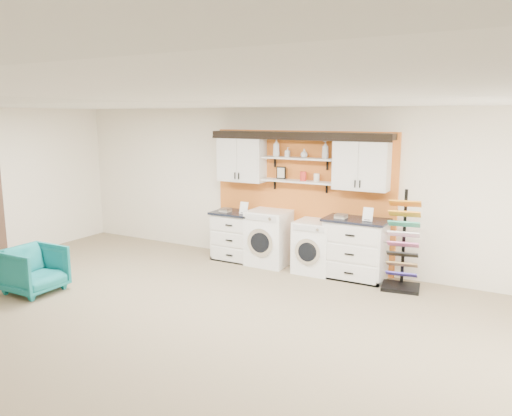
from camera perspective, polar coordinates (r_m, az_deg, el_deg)
The scene contains 22 objects.
floor at distance 6.04m, azimuth -11.11°, elevation -15.78°, with size 10.00×10.00×0.00m, color gray.
ceiling at distance 5.43m, azimuth -12.17°, elevation 11.81°, with size 10.00×10.00×0.00m, color white.
wall_back at distance 8.93m, azimuth 5.32°, elevation 2.38°, with size 10.00×10.00×0.00m, color #F1E6D0.
accent_panel at distance 8.93m, azimuth 5.21°, elevation 1.08°, with size 3.40×0.07×2.40m, color orange.
upper_cabinet_left at distance 9.21m, azimuth -1.63°, elevation 5.67°, with size 0.90×0.35×0.84m.
upper_cabinet_right at distance 8.29m, azimuth 11.98°, elevation 4.91°, with size 0.90×0.35×0.84m.
shelf_lower at distance 8.73m, azimuth 4.80°, elevation 3.06°, with size 1.32×0.28×0.03m, color silver.
shelf_upper at distance 8.69m, azimuth 4.84°, elevation 5.68°, with size 1.32×0.28×0.03m, color silver.
crown_molding at distance 8.68m, azimuth 4.92°, elevation 8.30°, with size 3.30×0.41×0.13m.
picture_frame at distance 8.91m, azimuth 2.88°, elevation 4.04°, with size 0.18×0.02×0.22m.
canister_red at distance 8.68m, azimuth 5.41°, elevation 3.64°, with size 0.11×0.11×0.16m, color red.
canister_cream at distance 8.58m, azimuth 6.94°, elevation 3.46°, with size 0.10×0.10×0.14m, color silver.
base_cabinet_left at distance 9.31m, azimuth -2.07°, elevation -3.19°, with size 0.93×0.66×0.91m.
base_cabinet_right at distance 8.39m, azimuth 11.31°, elevation -4.58°, with size 1.03×0.66×1.01m.
washer at distance 8.98m, azimuth 1.50°, elevation -3.41°, with size 0.71×0.71×0.99m.
dryer at distance 8.63m, azimuth 6.79°, elevation -4.39°, with size 0.64×0.71×0.90m.
sample_rack at distance 8.05m, azimuth 16.37°, elevation -5.43°, with size 0.63×0.55×1.55m.
armchair at distance 8.34m, azimuth -24.02°, elevation -6.46°, with size 0.75×0.77×0.70m, color #11767A.
soap_bottle_a at distance 8.86m, azimuth 2.34°, elevation 6.91°, with size 0.12×0.12×0.31m, color silver.
soap_bottle_b at distance 8.77m, azimuth 3.62°, elevation 6.38°, with size 0.08×0.08×0.17m, color silver.
soap_bottle_c at distance 8.64m, azimuth 5.52°, elevation 6.25°, with size 0.12×0.12×0.15m, color silver.
soap_bottle_d at distance 8.48m, azimuth 7.93°, elevation 6.60°, with size 0.11×0.11×0.30m, color silver.
Camera 1 is at (3.56, -4.09, 2.65)m, focal length 35.00 mm.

